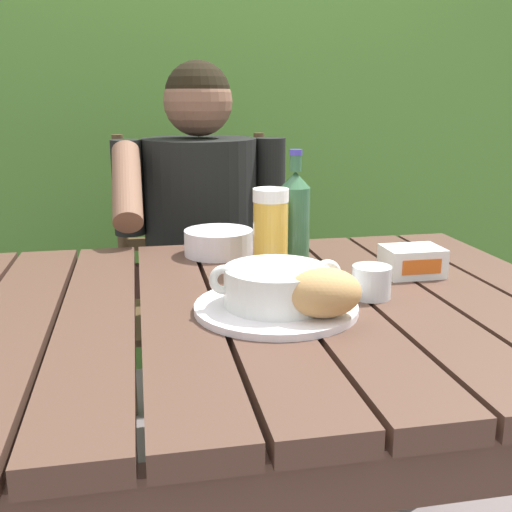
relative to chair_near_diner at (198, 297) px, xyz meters
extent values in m
cube|color=#4A3125|center=(-0.38, -0.88, 0.26)|extent=(0.12, 0.89, 0.04)
cube|color=#4A3125|center=(-0.25, -0.88, 0.26)|extent=(0.12, 0.89, 0.04)
cube|color=#4A3125|center=(-0.12, -0.88, 0.26)|extent=(0.12, 0.89, 0.04)
cube|color=#4A3125|center=(0.01, -0.88, 0.26)|extent=(0.12, 0.89, 0.04)
cube|color=#4A3125|center=(0.15, -0.88, 0.26)|extent=(0.12, 0.89, 0.04)
cube|color=#4A3125|center=(0.28, -0.88, 0.26)|extent=(0.12, 0.89, 0.04)
cube|color=#4A3125|center=(0.41, -0.88, 0.26)|extent=(0.12, 0.89, 0.04)
cube|color=#4A3125|center=(0.01, -1.30, 0.21)|extent=(1.14, 0.03, 0.08)
cube|color=#4A3125|center=(0.01, -0.47, 0.21)|extent=(1.14, 0.03, 0.08)
cube|color=#4A3125|center=(0.57, -0.48, -0.11)|extent=(0.06, 0.06, 0.72)
cube|color=#4A7C2F|center=(0.01, 0.82, 0.32)|extent=(3.86, 0.60, 1.60)
cylinder|color=#4C3823|center=(0.56, 0.97, 0.35)|extent=(0.10, 0.10, 1.65)
cylinder|color=#4C3823|center=(0.79, 0.97, 0.04)|extent=(0.10, 0.10, 1.04)
sphere|color=#4A7C2F|center=(0.79, 0.97, 0.82)|extent=(0.65, 0.65, 0.65)
cylinder|color=#483520|center=(0.23, -0.26, -0.26)|extent=(0.04, 0.04, 0.43)
cylinder|color=#483520|center=(-0.23, -0.26, -0.26)|extent=(0.04, 0.04, 0.43)
cylinder|color=#483520|center=(0.23, 0.14, -0.26)|extent=(0.04, 0.04, 0.43)
cylinder|color=#483520|center=(-0.23, 0.14, -0.26)|extent=(0.04, 0.04, 0.43)
cube|color=#483520|center=(0.00, -0.06, -0.03)|extent=(0.50, 0.44, 0.02)
cylinder|color=#483520|center=(0.23, 0.14, 0.24)|extent=(0.04, 0.04, 0.56)
cylinder|color=#483520|center=(-0.23, 0.14, 0.24)|extent=(0.04, 0.04, 0.56)
cube|color=#483520|center=(0.00, 0.14, 0.15)|extent=(0.46, 0.02, 0.04)
cube|color=#483520|center=(0.00, 0.14, 0.29)|extent=(0.46, 0.02, 0.04)
cube|color=#483520|center=(0.00, 0.14, 0.43)|extent=(0.46, 0.02, 0.04)
cylinder|color=black|center=(0.08, -0.36, -0.25)|extent=(0.11, 0.11, 0.45)
cylinder|color=black|center=(0.08, -0.26, 0.03)|extent=(0.13, 0.40, 0.13)
cylinder|color=black|center=(-0.09, -0.36, -0.25)|extent=(0.11, 0.11, 0.45)
cylinder|color=black|center=(-0.09, -0.26, 0.03)|extent=(0.13, 0.40, 0.13)
cylinder|color=black|center=(0.00, -0.16, 0.28)|extent=(0.32, 0.32, 0.48)
sphere|color=brown|center=(0.00, -0.16, 0.62)|extent=(0.19, 0.19, 0.19)
sphere|color=black|center=(0.00, -0.16, 0.64)|extent=(0.18, 0.18, 0.18)
cylinder|color=black|center=(0.20, -0.18, 0.39)|extent=(0.08, 0.08, 0.26)
cylinder|color=black|center=(-0.20, -0.18, 0.39)|extent=(0.08, 0.08, 0.26)
cylinder|color=brown|center=(-0.20, -0.34, 0.42)|extent=(0.07, 0.25, 0.21)
cylinder|color=white|center=(0.04, -0.94, 0.29)|extent=(0.27, 0.27, 0.01)
cylinder|color=white|center=(0.04, -0.94, 0.33)|extent=(0.17, 0.17, 0.06)
cylinder|color=orange|center=(0.04, -0.94, 0.34)|extent=(0.15, 0.15, 0.01)
torus|color=white|center=(-0.04, -0.94, 0.34)|extent=(0.05, 0.01, 0.05)
torus|color=white|center=(0.13, -0.94, 0.34)|extent=(0.05, 0.01, 0.05)
ellipsoid|color=tan|center=(0.10, -1.01, 0.33)|extent=(0.12, 0.09, 0.08)
cylinder|color=gold|center=(0.09, -0.70, 0.35)|extent=(0.07, 0.07, 0.14)
cylinder|color=white|center=(0.09, -0.70, 0.44)|extent=(0.07, 0.07, 0.03)
cylinder|color=#32603B|center=(0.15, -0.65, 0.36)|extent=(0.06, 0.06, 0.16)
cone|color=#32603B|center=(0.15, -0.65, 0.46)|extent=(0.06, 0.06, 0.03)
cylinder|color=#32603B|center=(0.15, -0.65, 0.50)|extent=(0.02, 0.02, 0.03)
cylinder|color=#3F39A0|center=(0.15, -0.65, 0.52)|extent=(0.03, 0.03, 0.01)
cylinder|color=silver|center=(0.23, -0.90, 0.31)|extent=(0.07, 0.07, 0.06)
cube|color=white|center=(0.36, -0.79, 0.31)|extent=(0.11, 0.09, 0.06)
cube|color=#D55B1B|center=(0.36, -0.83, 0.31)|extent=(0.08, 0.00, 0.03)
cube|color=silver|center=(0.24, -0.83, 0.29)|extent=(0.11, 0.05, 0.00)
cube|color=black|center=(0.18, -0.85, 0.29)|extent=(0.06, 0.04, 0.01)
cylinder|color=white|center=(0.00, -0.55, 0.31)|extent=(0.16, 0.16, 0.06)
camera|label=1|loc=(-0.17, -1.88, 0.63)|focal=42.83mm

